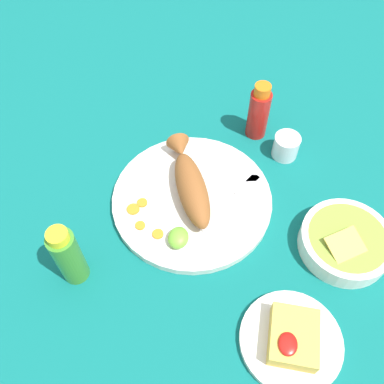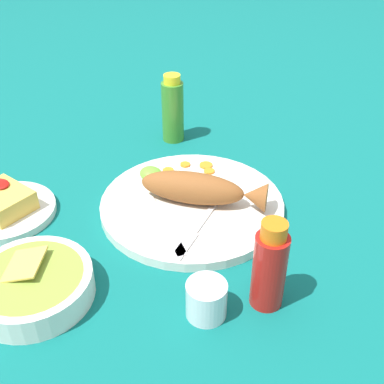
% 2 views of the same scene
% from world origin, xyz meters
% --- Properties ---
extents(ground_plane, '(4.00, 4.00, 0.00)m').
position_xyz_m(ground_plane, '(0.00, 0.00, 0.00)').
color(ground_plane, '#0C605B').
extents(main_plate, '(0.34, 0.34, 0.02)m').
position_xyz_m(main_plate, '(0.00, 0.00, 0.01)').
color(main_plate, silver).
rests_on(main_plate, ground_plane).
extents(fried_fish, '(0.23, 0.15, 0.06)m').
position_xyz_m(fried_fish, '(-0.02, -0.01, 0.05)').
color(fried_fish, brown).
rests_on(fried_fish, main_plate).
extents(fork_near, '(0.05, 0.18, 0.00)m').
position_xyz_m(fork_near, '(-0.06, 0.07, 0.02)').
color(fork_near, silver).
rests_on(fork_near, main_plate).
extents(fork_far, '(0.17, 0.11, 0.00)m').
position_xyz_m(fork_far, '(-0.01, 0.09, 0.02)').
color(fork_far, silver).
rests_on(fork_far, main_plate).
extents(carrot_slice_near, '(0.03, 0.03, 0.00)m').
position_xyz_m(carrot_slice_near, '(0.05, -0.11, 0.02)').
color(carrot_slice_near, orange).
rests_on(carrot_slice_near, main_plate).
extents(carrot_slice_mid, '(0.02, 0.02, 0.00)m').
position_xyz_m(carrot_slice_mid, '(0.03, -0.10, 0.02)').
color(carrot_slice_mid, orange).
rests_on(carrot_slice_mid, main_plate).
extents(carrot_slice_far, '(0.02, 0.02, 0.00)m').
position_xyz_m(carrot_slice_far, '(0.09, -0.09, 0.02)').
color(carrot_slice_far, orange).
rests_on(carrot_slice_far, main_plate).
extents(carrot_slice_extra, '(0.02, 0.02, 0.00)m').
position_xyz_m(carrot_slice_extra, '(0.10, -0.05, 0.02)').
color(carrot_slice_extra, orange).
rests_on(carrot_slice_extra, main_plate).
extents(lime_wedge_main, '(0.05, 0.04, 0.03)m').
position_xyz_m(lime_wedge_main, '(0.11, -0.01, 0.03)').
color(lime_wedge_main, '#6BB233').
rests_on(lime_wedge_main, main_plate).
extents(hot_sauce_bottle_red, '(0.05, 0.05, 0.15)m').
position_xyz_m(hot_sauce_bottle_red, '(-0.23, 0.11, 0.07)').
color(hot_sauce_bottle_red, '#B21914').
rests_on(hot_sauce_bottle_red, ground_plane).
extents(hot_sauce_bottle_green, '(0.05, 0.05, 0.16)m').
position_xyz_m(hot_sauce_bottle_green, '(0.20, -0.19, 0.07)').
color(hot_sauce_bottle_green, '#3D8428').
rests_on(hot_sauce_bottle_green, ground_plane).
extents(salt_cup, '(0.06, 0.06, 0.06)m').
position_xyz_m(salt_cup, '(-0.17, 0.19, 0.02)').
color(salt_cup, silver).
rests_on(salt_cup, ground_plane).
extents(side_plate_fries, '(0.18, 0.18, 0.01)m').
position_xyz_m(side_plate_fries, '(0.26, 0.22, 0.01)').
color(side_plate_fries, silver).
rests_on(side_plate_fries, ground_plane).
extents(fries_pile, '(0.10, 0.08, 0.04)m').
position_xyz_m(fries_pile, '(0.26, 0.22, 0.03)').
color(fries_pile, gold).
rests_on(fries_pile, side_plate_fries).
extents(guacamole_bowl, '(0.18, 0.18, 0.06)m').
position_xyz_m(guacamole_bowl, '(0.05, 0.32, 0.02)').
color(guacamole_bowl, white).
rests_on(guacamole_bowl, ground_plane).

